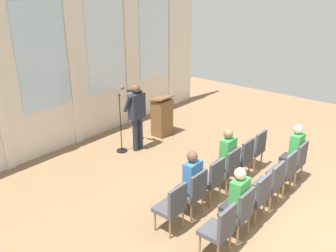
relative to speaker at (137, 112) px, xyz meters
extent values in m
plane|color=#846647|center=(-0.51, -4.31, -1.02)|extent=(15.42, 15.42, 0.00)
cube|color=silver|center=(-0.51, 1.63, 1.10)|extent=(9.87, 0.10, 4.25)
cube|color=silver|center=(-1.50, 1.57, 1.44)|extent=(1.31, 0.04, 2.54)
cube|color=silver|center=(-0.69, 1.57, 1.10)|extent=(0.20, 0.08, 4.25)
cube|color=silver|center=(0.48, 1.57, 1.44)|extent=(1.31, 0.04, 2.54)
cube|color=silver|center=(1.28, 1.57, 1.10)|extent=(0.20, 0.08, 4.25)
cube|color=silver|center=(2.45, 1.57, 1.44)|extent=(1.31, 0.04, 2.54)
cube|color=silver|center=(3.26, 1.57, 1.10)|extent=(0.20, 0.08, 4.25)
cylinder|color=#232838|center=(-0.09, -0.02, -0.59)|extent=(0.14, 0.14, 0.87)
cylinder|color=#232838|center=(0.09, -0.02, -0.59)|extent=(0.14, 0.14, 0.87)
cube|color=#232838|center=(0.00, -0.02, 0.17)|extent=(0.42, 0.22, 0.65)
cube|color=maroon|center=(0.00, 0.10, 0.25)|extent=(0.06, 0.01, 0.39)
sphere|color=brown|center=(0.00, -0.01, 0.63)|extent=(0.21, 0.21, 0.21)
cylinder|color=#232838|center=(-0.24, 0.06, 0.27)|extent=(0.09, 0.28, 0.45)
cylinder|color=#232838|center=(0.16, 0.12, 0.49)|extent=(0.15, 0.36, 0.15)
cylinder|color=#232838|center=(0.11, 0.25, 0.51)|extent=(0.11, 0.34, 0.15)
sphere|color=brown|center=(0.03, 0.51, 0.55)|extent=(0.10, 0.10, 0.10)
cylinder|color=black|center=(-0.35, 0.23, -1.01)|extent=(0.28, 0.28, 0.03)
cylinder|color=black|center=(-0.35, 0.23, -0.27)|extent=(0.02, 0.02, 1.45)
sphere|color=#262626|center=(-0.35, 0.23, 0.50)|extent=(0.07, 0.07, 0.07)
cube|color=brown|center=(1.14, 0.13, -0.50)|extent=(0.52, 0.40, 1.05)
cube|color=brown|center=(1.14, 0.15, 0.07)|extent=(0.60, 0.48, 0.14)
cylinder|color=olive|center=(-1.85, -2.59, -0.82)|extent=(0.04, 0.04, 0.40)
cylinder|color=olive|center=(-2.21, -2.59, -0.82)|extent=(0.04, 0.04, 0.40)
cylinder|color=olive|center=(-1.85, -2.93, -0.82)|extent=(0.04, 0.04, 0.40)
cylinder|color=olive|center=(-2.21, -2.93, -0.82)|extent=(0.04, 0.04, 0.40)
cube|color=#47474C|center=(-2.03, -2.76, -0.58)|extent=(0.46, 0.44, 0.08)
cube|color=#47474C|center=(-2.03, -2.95, -0.31)|extent=(0.46, 0.06, 0.46)
cylinder|color=olive|center=(-1.24, -2.59, -0.82)|extent=(0.04, 0.04, 0.40)
cylinder|color=olive|center=(-1.60, -2.59, -0.82)|extent=(0.04, 0.04, 0.40)
cylinder|color=olive|center=(-1.24, -2.93, -0.82)|extent=(0.04, 0.04, 0.40)
cylinder|color=olive|center=(-1.60, -2.93, -0.82)|extent=(0.04, 0.04, 0.40)
cube|color=#47474C|center=(-1.42, -2.76, -0.58)|extent=(0.46, 0.44, 0.08)
cube|color=#47474C|center=(-1.42, -2.95, -0.31)|extent=(0.46, 0.06, 0.46)
cylinder|color=#2D2D33|center=(-1.51, -2.58, -0.80)|extent=(0.10, 0.10, 0.44)
cylinder|color=#2D2D33|center=(-1.33, -2.58, -0.80)|extent=(0.10, 0.10, 0.44)
cube|color=#2D2D33|center=(-1.42, -2.70, -0.52)|extent=(0.34, 0.36, 0.12)
cube|color=#3366A5|center=(-1.42, -2.81, -0.19)|extent=(0.36, 0.20, 0.55)
sphere|color=brown|center=(-1.42, -2.79, 0.20)|extent=(0.20, 0.20, 0.20)
cylinder|color=olive|center=(-0.63, -2.59, -0.82)|extent=(0.04, 0.04, 0.40)
cylinder|color=olive|center=(-0.99, -2.59, -0.82)|extent=(0.04, 0.04, 0.40)
cylinder|color=olive|center=(-0.63, -2.93, -0.82)|extent=(0.04, 0.04, 0.40)
cylinder|color=olive|center=(-0.99, -2.93, -0.82)|extent=(0.04, 0.04, 0.40)
cube|color=#47474C|center=(-0.81, -2.76, -0.58)|extent=(0.46, 0.44, 0.08)
cube|color=#47474C|center=(-0.81, -2.95, -0.31)|extent=(0.46, 0.06, 0.46)
cylinder|color=olive|center=(-0.02, -2.59, -0.82)|extent=(0.04, 0.04, 0.40)
cylinder|color=olive|center=(-0.38, -2.59, -0.82)|extent=(0.04, 0.04, 0.40)
cylinder|color=olive|center=(-0.02, -2.93, -0.82)|extent=(0.04, 0.04, 0.40)
cylinder|color=olive|center=(-0.38, -2.93, -0.82)|extent=(0.04, 0.04, 0.40)
cube|color=#47474C|center=(-0.20, -2.76, -0.58)|extent=(0.46, 0.44, 0.08)
cube|color=#47474C|center=(-0.20, -2.95, -0.31)|extent=(0.46, 0.06, 0.46)
cylinder|color=#2D2D33|center=(-0.29, -2.58, -0.80)|extent=(0.10, 0.10, 0.44)
cylinder|color=#2D2D33|center=(-0.11, -2.58, -0.80)|extent=(0.10, 0.10, 0.44)
cube|color=#2D2D33|center=(-0.20, -2.70, -0.52)|extent=(0.34, 0.36, 0.12)
cube|color=green|center=(-0.20, -2.81, -0.16)|extent=(0.36, 0.20, 0.60)
sphere|color=#8C6647|center=(-0.20, -2.79, 0.24)|extent=(0.20, 0.20, 0.20)
cylinder|color=olive|center=(0.59, -2.59, -0.82)|extent=(0.04, 0.04, 0.40)
cylinder|color=olive|center=(0.23, -2.59, -0.82)|extent=(0.04, 0.04, 0.40)
cylinder|color=olive|center=(0.59, -2.93, -0.82)|extent=(0.04, 0.04, 0.40)
cylinder|color=olive|center=(0.23, -2.93, -0.82)|extent=(0.04, 0.04, 0.40)
cube|color=#47474C|center=(0.41, -2.76, -0.58)|extent=(0.46, 0.44, 0.08)
cube|color=#47474C|center=(0.41, -2.95, -0.31)|extent=(0.46, 0.06, 0.46)
cylinder|color=olive|center=(1.20, -2.59, -0.82)|extent=(0.04, 0.04, 0.40)
cylinder|color=olive|center=(0.84, -2.59, -0.82)|extent=(0.04, 0.04, 0.40)
cylinder|color=olive|center=(1.20, -2.93, -0.82)|extent=(0.04, 0.04, 0.40)
cylinder|color=olive|center=(0.84, -2.93, -0.82)|extent=(0.04, 0.04, 0.40)
cube|color=#47474C|center=(1.02, -2.76, -0.58)|extent=(0.46, 0.44, 0.08)
cube|color=#47474C|center=(1.02, -2.95, -0.31)|extent=(0.46, 0.06, 0.46)
cylinder|color=olive|center=(-1.85, -3.55, -0.82)|extent=(0.04, 0.04, 0.40)
cylinder|color=olive|center=(-2.21, -3.55, -0.82)|extent=(0.04, 0.04, 0.40)
cylinder|color=olive|center=(-1.85, -3.89, -0.82)|extent=(0.04, 0.04, 0.40)
cube|color=#47474C|center=(-2.03, -3.72, -0.58)|extent=(0.46, 0.44, 0.08)
cube|color=#47474C|center=(-2.03, -3.91, -0.31)|extent=(0.46, 0.06, 0.46)
cylinder|color=olive|center=(-1.24, -3.55, -0.82)|extent=(0.04, 0.04, 0.40)
cylinder|color=olive|center=(-1.60, -3.55, -0.82)|extent=(0.04, 0.04, 0.40)
cylinder|color=olive|center=(-1.24, -3.89, -0.82)|extent=(0.04, 0.04, 0.40)
cylinder|color=olive|center=(-1.60, -3.89, -0.82)|extent=(0.04, 0.04, 0.40)
cube|color=#47474C|center=(-1.42, -3.72, -0.58)|extent=(0.46, 0.44, 0.08)
cube|color=#47474C|center=(-1.42, -3.91, -0.31)|extent=(0.46, 0.06, 0.46)
cylinder|color=#2D2D33|center=(-1.51, -3.54, -0.80)|extent=(0.10, 0.10, 0.44)
cylinder|color=#2D2D33|center=(-1.33, -3.54, -0.80)|extent=(0.10, 0.10, 0.44)
cube|color=#2D2D33|center=(-1.42, -3.66, -0.52)|extent=(0.34, 0.36, 0.12)
cube|color=green|center=(-1.42, -3.77, -0.19)|extent=(0.36, 0.20, 0.55)
sphere|color=beige|center=(-1.42, -3.75, 0.20)|extent=(0.20, 0.20, 0.20)
cylinder|color=olive|center=(-0.63, -3.55, -0.82)|extent=(0.04, 0.04, 0.40)
cylinder|color=olive|center=(-0.99, -3.55, -0.82)|extent=(0.04, 0.04, 0.40)
cylinder|color=olive|center=(-0.63, -3.89, -0.82)|extent=(0.04, 0.04, 0.40)
cylinder|color=olive|center=(-0.99, -3.89, -0.82)|extent=(0.04, 0.04, 0.40)
cube|color=#47474C|center=(-0.81, -3.72, -0.58)|extent=(0.46, 0.44, 0.08)
cube|color=#47474C|center=(-0.81, -3.91, -0.31)|extent=(0.46, 0.06, 0.46)
cylinder|color=olive|center=(-0.02, -3.55, -0.82)|extent=(0.04, 0.04, 0.40)
cylinder|color=olive|center=(-0.38, -3.55, -0.82)|extent=(0.04, 0.04, 0.40)
cylinder|color=olive|center=(-0.02, -3.89, -0.82)|extent=(0.04, 0.04, 0.40)
cylinder|color=olive|center=(-0.38, -3.89, -0.82)|extent=(0.04, 0.04, 0.40)
cube|color=#47474C|center=(-0.20, -3.72, -0.58)|extent=(0.46, 0.44, 0.08)
cube|color=#47474C|center=(-0.20, -3.91, -0.31)|extent=(0.46, 0.06, 0.46)
cylinder|color=olive|center=(0.59, -3.55, -0.82)|extent=(0.04, 0.04, 0.40)
cylinder|color=olive|center=(0.23, -3.55, -0.82)|extent=(0.04, 0.04, 0.40)
cylinder|color=olive|center=(0.59, -3.89, -0.82)|extent=(0.04, 0.04, 0.40)
cylinder|color=olive|center=(0.23, -3.89, -0.82)|extent=(0.04, 0.04, 0.40)
cube|color=#47474C|center=(0.41, -3.72, -0.58)|extent=(0.46, 0.44, 0.08)
cube|color=#47474C|center=(0.41, -3.91, -0.31)|extent=(0.46, 0.06, 0.46)
cylinder|color=olive|center=(1.20, -3.55, -0.82)|extent=(0.04, 0.04, 0.40)
cylinder|color=olive|center=(0.84, -3.55, -0.82)|extent=(0.04, 0.04, 0.40)
cylinder|color=olive|center=(1.20, -3.89, -0.82)|extent=(0.04, 0.04, 0.40)
cylinder|color=olive|center=(0.84, -3.89, -0.82)|extent=(0.04, 0.04, 0.40)
cube|color=#47474C|center=(1.02, -3.72, -0.58)|extent=(0.46, 0.44, 0.08)
cube|color=#47474C|center=(1.02, -3.91, -0.31)|extent=(0.46, 0.06, 0.46)
cylinder|color=#2D2D33|center=(0.93, -3.54, -0.80)|extent=(0.10, 0.10, 0.44)
cylinder|color=#2D2D33|center=(1.11, -3.54, -0.80)|extent=(0.10, 0.10, 0.44)
cube|color=#2D2D33|center=(1.02, -3.66, -0.52)|extent=(0.34, 0.36, 0.12)
cube|color=green|center=(1.02, -3.77, -0.18)|extent=(0.36, 0.20, 0.56)
sphere|color=beige|center=(1.02, -3.75, 0.21)|extent=(0.20, 0.20, 0.20)
camera|label=1|loc=(-6.15, -6.16, 3.10)|focal=38.89mm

